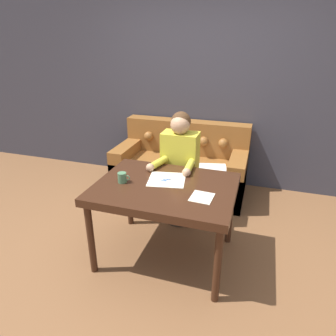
% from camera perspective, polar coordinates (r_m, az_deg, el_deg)
% --- Properties ---
extents(ground_plane, '(16.00, 16.00, 0.00)m').
position_cam_1_polar(ground_plane, '(3.01, -1.76, -15.94)').
color(ground_plane, brown).
extents(wall_back, '(8.00, 0.06, 2.60)m').
position_cam_1_polar(wall_back, '(4.11, 6.65, 14.80)').
color(wall_back, '#383842').
rests_on(wall_back, ground_plane).
extents(dining_table, '(1.20, 0.91, 0.75)m').
position_cam_1_polar(dining_table, '(2.62, -0.51, -4.76)').
color(dining_table, '#381E11').
rests_on(dining_table, ground_plane).
extents(couch, '(1.69, 0.85, 0.89)m').
position_cam_1_polar(couch, '(4.02, 2.60, 0.09)').
color(couch, brown).
rests_on(couch, ground_plane).
extents(person, '(0.44, 0.56, 1.25)m').
position_cam_1_polar(person, '(3.16, 2.22, -0.51)').
color(person, '#33281E').
rests_on(person, ground_plane).
extents(pattern_paper_main, '(0.37, 0.36, 0.00)m').
position_cam_1_polar(pattern_paper_main, '(2.67, -0.23, -2.21)').
color(pattern_paper_main, beige).
rests_on(pattern_paper_main, dining_table).
extents(pattern_paper_offcut, '(0.19, 0.20, 0.00)m').
position_cam_1_polar(pattern_paper_offcut, '(2.40, 6.47, -5.54)').
color(pattern_paper_offcut, beige).
rests_on(pattern_paper_offcut, dining_table).
extents(scissors, '(0.19, 0.16, 0.01)m').
position_cam_1_polar(scissors, '(2.66, -0.04, -2.26)').
color(scissors, silver).
rests_on(scissors, dining_table).
extents(mug, '(0.11, 0.08, 0.09)m').
position_cam_1_polar(mug, '(2.64, -8.69, -1.82)').
color(mug, '#47704C').
rests_on(mug, dining_table).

